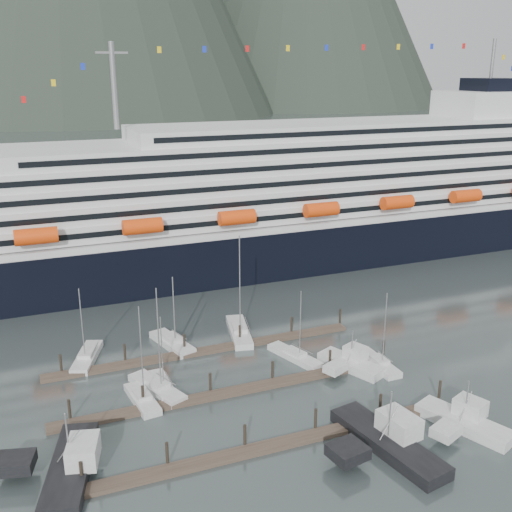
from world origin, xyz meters
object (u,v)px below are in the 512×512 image
object	(u,v)px
sailboat_h	(379,364)
trawler_a	(69,465)
sailboat_c	(162,386)
sailboat_d	(295,356)
sailboat_g	(239,332)
sailboat_e	(87,358)
cruise_ship	(302,205)
trawler_c	(387,441)
sailboat_f	(172,343)
trawler_e	(351,363)
sailboat_a	(142,399)
trawler_d	(464,421)
sailboat_b	(157,388)

from	to	relation	value
sailboat_h	trawler_a	size ratio (longest dim) A/B	0.80
sailboat_c	sailboat_d	world-z (taller)	sailboat_d
sailboat_c	sailboat_g	distance (m)	19.83
sailboat_d	trawler_a	size ratio (longest dim) A/B	0.75
sailboat_g	sailboat_h	bearing A→B (deg)	-127.91
sailboat_c	sailboat_e	bearing A→B (deg)	33.41
cruise_ship	sailboat_h	xyz separation A→B (m)	(-13.02, -52.82, -11.63)
sailboat_h	trawler_c	bearing A→B (deg)	149.11
trawler_a	trawler_c	world-z (taller)	trawler_a
sailboat_f	trawler_e	bearing A→B (deg)	-142.70
cruise_ship	sailboat_h	bearing A→B (deg)	-103.84
sailboat_f	sailboat_a	bearing A→B (deg)	136.89
sailboat_f	sailboat_g	xyz separation A→B (m)	(11.16, -0.00, 0.04)
sailboat_c	trawler_e	distance (m)	27.00
trawler_a	trawler_c	bearing A→B (deg)	-89.92
sailboat_g	trawler_d	world-z (taller)	sailboat_g
sailboat_g	trawler_c	world-z (taller)	sailboat_g
sailboat_a	trawler_c	distance (m)	31.25
cruise_ship	sailboat_e	bearing A→B (deg)	-146.19
sailboat_e	sailboat_g	bearing A→B (deg)	-69.44
cruise_ship	trawler_c	distance (m)	74.51
sailboat_d	trawler_d	bearing A→B (deg)	-173.58
sailboat_b	sailboat_f	xyz separation A→B (m)	(5.30, 12.78, -0.01)
sailboat_d	sailboat_g	size ratio (longest dim) A/B	0.65
sailboat_a	trawler_a	world-z (taller)	sailboat_a
sailboat_c	trawler_c	world-z (taller)	sailboat_c
trawler_d	trawler_e	world-z (taller)	trawler_d
sailboat_b	cruise_ship	bearing A→B (deg)	-64.72
sailboat_c	trawler_c	distance (m)	30.74
sailboat_f	trawler_e	xyz separation A→B (m)	(22.16, -16.73, 0.42)
sailboat_d	sailboat_b	bearing A→B (deg)	76.10
sailboat_d	sailboat_h	world-z (taller)	sailboat_h
cruise_ship	sailboat_a	world-z (taller)	cruise_ship
cruise_ship	sailboat_h	distance (m)	55.63
sailboat_d	trawler_d	xyz separation A→B (m)	(11.13, -23.89, 0.50)
sailboat_f	trawler_e	world-z (taller)	sailboat_f
cruise_ship	sailboat_f	bearing A→B (deg)	-138.30
sailboat_d	trawler_a	world-z (taller)	sailboat_d
sailboat_a	sailboat_f	distance (m)	16.68
sailboat_b	sailboat_e	bearing A→B (deg)	9.18
sailboat_b	sailboat_g	distance (m)	20.84
sailboat_h	sailboat_d	bearing A→B (deg)	55.95
sailboat_a	trawler_d	distance (m)	40.18
sailboat_f	sailboat_h	size ratio (longest dim) A/B	1.01
cruise_ship	sailboat_e	xyz separation A→B (m)	(-52.18, -34.95, -11.63)
sailboat_g	trawler_e	xyz separation A→B (m)	(11.00, -16.72, 0.39)
cruise_ship	trawler_c	xyz separation A→B (m)	(-23.10, -69.98, -11.05)
cruise_ship	sailboat_d	bearing A→B (deg)	-116.84
sailboat_e	sailboat_h	distance (m)	43.05
cruise_ship	sailboat_e	size ratio (longest dim) A/B	17.25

